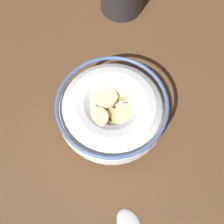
# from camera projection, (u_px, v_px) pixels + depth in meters

# --- Properties ---
(ground_plane) EXTENTS (0.98, 0.98, 0.02)m
(ground_plane) POSITION_uv_depth(u_px,v_px,m) (112.00, 122.00, 0.51)
(ground_plane) COLOR brown
(cereal_bowl) EXTENTS (0.17, 0.17, 0.06)m
(cereal_bowl) POSITION_uv_depth(u_px,v_px,m) (112.00, 111.00, 0.47)
(cereal_bowl) COLOR white
(cereal_bowl) RESTS_ON ground_plane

